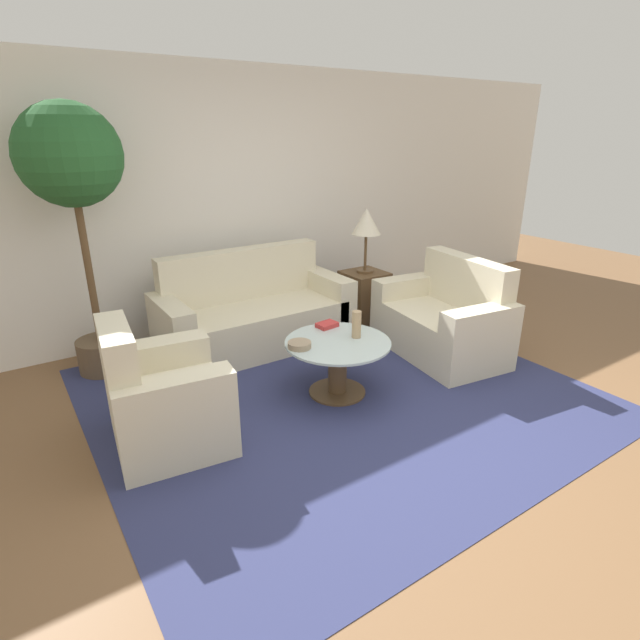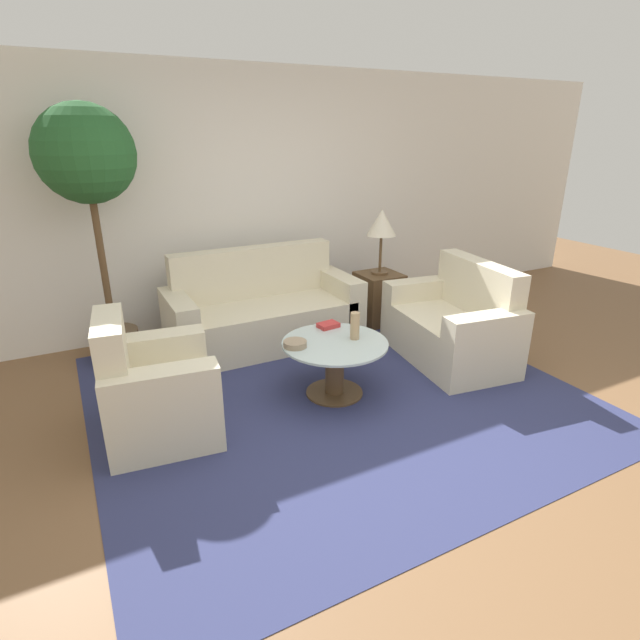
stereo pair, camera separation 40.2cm
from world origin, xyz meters
name	(u,v)px [view 2 (the right image)]	position (x,y,z in m)	size (l,w,h in m)	color
ground_plane	(380,442)	(0.00, 0.00, 0.00)	(14.00, 14.00, 0.00)	brown
wall_back	(239,201)	(0.00, 2.69, 1.30)	(10.00, 0.06, 2.60)	white
rug	(334,393)	(0.05, 0.73, 0.00)	(3.63, 3.35, 0.01)	navy
sofa_main	(262,314)	(-0.07, 1.98, 0.30)	(1.83, 0.78, 0.92)	beige
armchair	(152,395)	(-1.32, 0.83, 0.30)	(0.80, 0.89, 0.88)	beige
loveseat	(455,328)	(1.36, 0.83, 0.30)	(0.90, 1.33, 0.90)	beige
coffee_table	(335,361)	(0.05, 0.73, 0.29)	(0.83, 0.83, 0.45)	brown
side_table	(378,298)	(1.26, 1.92, 0.27)	(0.43, 0.43, 0.55)	brown
table_lamp	(382,224)	(1.26, 1.92, 1.07)	(0.31, 0.31, 0.68)	brown
potted_plant	(89,175)	(-1.42, 2.21, 1.65)	(0.79, 0.79, 2.20)	brown
vase	(355,326)	(0.22, 0.72, 0.56)	(0.07, 0.07, 0.22)	tan
bowl	(295,344)	(-0.26, 0.79, 0.47)	(0.18, 0.18, 0.05)	gray
book_stack	(328,325)	(0.15, 1.02, 0.47)	(0.18, 0.14, 0.04)	#BC3333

